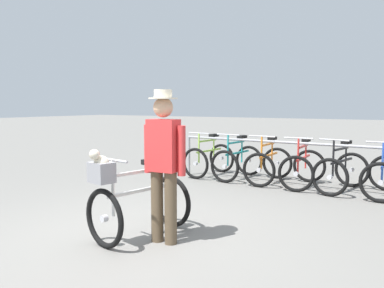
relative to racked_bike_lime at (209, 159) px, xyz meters
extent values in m
plane|color=slate|center=(1.19, -3.95, -0.37)|extent=(80.00, 80.00, 0.00)
cylinder|color=#99999E|center=(-0.43, -0.16, 0.06)|extent=(0.06, 0.06, 0.85)
cylinder|color=#99999E|center=(1.84, -0.28, 0.48)|extent=(4.55, 0.29, 0.05)
torus|color=black|center=(0.05, 0.51, -0.04)|extent=(0.66, 0.13, 0.66)
cylinder|color=#B7B7BC|center=(0.05, 0.51, -0.04)|extent=(0.09, 0.07, 0.08)
torus|color=black|center=(-0.05, -0.51, -0.04)|extent=(0.66, 0.13, 0.66)
cylinder|color=#B7B7BC|center=(-0.05, -0.51, -0.04)|extent=(0.09, 0.07, 0.08)
cube|color=#9ED14C|center=(0.00, 0.00, 0.19)|extent=(0.12, 0.92, 0.04)
cube|color=#9ED14C|center=(0.00, -0.05, 0.41)|extent=(0.09, 0.61, 0.04)
cylinder|color=#9ED14C|center=(0.02, 0.18, 0.24)|extent=(0.03, 0.03, 0.55)
cube|color=black|center=(0.02, 0.18, 0.51)|extent=(0.14, 0.25, 0.06)
cylinder|color=#9ED14C|center=(-0.04, -0.38, 0.28)|extent=(0.03, 0.03, 0.63)
cylinder|color=#B7B7BC|center=(-0.04, -0.38, 0.59)|extent=(0.52, 0.08, 0.03)
torus|color=black|center=(0.75, 0.47, -0.04)|extent=(0.66, 0.12, 0.66)
cylinder|color=#B7B7BC|center=(0.75, 0.47, -0.04)|extent=(0.09, 0.07, 0.08)
torus|color=black|center=(0.65, -0.54, -0.04)|extent=(0.66, 0.12, 0.66)
cylinder|color=#B7B7BC|center=(0.65, -0.54, -0.04)|extent=(0.09, 0.07, 0.08)
cube|color=teal|center=(0.70, -0.04, 0.19)|extent=(0.12, 0.92, 0.04)
cube|color=teal|center=(0.69, -0.09, 0.41)|extent=(0.09, 0.61, 0.04)
cylinder|color=teal|center=(0.72, 0.15, 0.24)|extent=(0.03, 0.03, 0.55)
cube|color=black|center=(0.72, 0.15, 0.51)|extent=(0.14, 0.25, 0.06)
cylinder|color=teal|center=(0.66, -0.42, 0.28)|extent=(0.03, 0.03, 0.63)
cylinder|color=#B7B7BC|center=(0.66, -0.42, 0.59)|extent=(0.52, 0.07, 0.03)
torus|color=black|center=(1.40, 0.44, -0.04)|extent=(0.66, 0.07, 0.66)
cylinder|color=#B7B7BC|center=(1.40, 0.44, -0.04)|extent=(0.08, 0.06, 0.08)
torus|color=black|center=(1.40, -0.58, -0.04)|extent=(0.66, 0.07, 0.66)
cylinder|color=#B7B7BC|center=(1.40, -0.58, -0.04)|extent=(0.08, 0.06, 0.08)
cube|color=orange|center=(1.40, -0.07, 0.19)|extent=(0.04, 0.92, 0.04)
cube|color=orange|center=(1.40, -0.12, 0.41)|extent=(0.04, 0.61, 0.04)
cylinder|color=orange|center=(1.40, 0.11, 0.24)|extent=(0.03, 0.03, 0.55)
cube|color=black|center=(1.40, 0.11, 0.51)|extent=(0.12, 0.24, 0.06)
cylinder|color=orange|center=(1.40, -0.46, 0.28)|extent=(0.03, 0.03, 0.63)
cylinder|color=#B7B7BC|center=(1.40, -0.46, 0.59)|extent=(0.52, 0.03, 0.03)
torus|color=black|center=(2.08, 0.40, -0.04)|extent=(0.66, 0.08, 0.66)
cylinder|color=#B7B7BC|center=(2.08, 0.40, -0.04)|extent=(0.08, 0.06, 0.08)
torus|color=black|center=(2.11, -0.62, -0.04)|extent=(0.66, 0.08, 0.66)
cylinder|color=#B7B7BC|center=(2.11, -0.62, -0.04)|extent=(0.08, 0.06, 0.08)
cube|color=red|center=(2.10, -0.11, 0.19)|extent=(0.06, 0.92, 0.04)
cube|color=red|center=(2.10, -0.16, 0.41)|extent=(0.05, 0.61, 0.04)
cylinder|color=red|center=(2.09, 0.07, 0.24)|extent=(0.03, 0.03, 0.55)
cube|color=black|center=(2.09, 0.07, 0.51)|extent=(0.13, 0.24, 0.06)
cylinder|color=red|center=(2.11, -0.50, 0.28)|extent=(0.03, 0.03, 0.63)
cylinder|color=#B7B7BC|center=(2.11, -0.50, 0.59)|extent=(0.52, 0.04, 0.03)
torus|color=black|center=(2.89, 0.35, -0.04)|extent=(0.66, 0.21, 0.66)
cylinder|color=#B7B7BC|center=(2.89, 0.35, -0.04)|extent=(0.09, 0.08, 0.08)
torus|color=black|center=(2.70, -0.65, -0.04)|extent=(0.66, 0.21, 0.66)
cylinder|color=#B7B7BC|center=(2.70, -0.65, -0.04)|extent=(0.09, 0.08, 0.08)
cube|color=black|center=(2.80, -0.15, 0.19)|extent=(0.21, 0.91, 0.04)
cube|color=black|center=(2.79, -0.20, 0.41)|extent=(0.15, 0.61, 0.04)
cylinder|color=black|center=(2.83, 0.03, 0.24)|extent=(0.03, 0.03, 0.55)
cube|color=black|center=(2.83, 0.03, 0.51)|extent=(0.16, 0.26, 0.06)
cylinder|color=black|center=(2.72, -0.53, 0.28)|extent=(0.03, 0.03, 0.63)
cylinder|color=#B7B7BC|center=(2.72, -0.53, 0.59)|extent=(0.52, 0.13, 0.03)
torus|color=black|center=(3.49, -0.70, -0.04)|extent=(0.66, 0.08, 0.66)
cylinder|color=#B7B7BC|center=(3.49, -0.70, -0.04)|extent=(0.08, 0.06, 0.08)
cylinder|color=#2D56B7|center=(3.49, -0.57, 0.28)|extent=(0.03, 0.03, 0.63)
cylinder|color=#B7B7BC|center=(3.49, -0.57, 0.59)|extent=(0.52, 0.03, 0.03)
torus|color=black|center=(1.33, -3.41, -0.04)|extent=(0.66, 0.19, 0.66)
cylinder|color=#B7B7BC|center=(1.33, -3.41, -0.04)|extent=(0.09, 0.07, 0.08)
torus|color=black|center=(1.13, -4.41, -0.04)|extent=(0.66, 0.19, 0.66)
cylinder|color=#B7B7BC|center=(1.13, -4.41, -0.04)|extent=(0.09, 0.07, 0.08)
cube|color=silver|center=(1.23, -3.91, 0.19)|extent=(0.21, 0.91, 0.04)
cube|color=silver|center=(1.22, -3.96, 0.41)|extent=(0.15, 0.61, 0.04)
cylinder|color=silver|center=(1.27, -3.73, 0.24)|extent=(0.03, 0.03, 0.55)
cube|color=black|center=(1.27, -3.73, 0.51)|extent=(0.16, 0.26, 0.06)
cylinder|color=silver|center=(1.16, -4.29, 0.28)|extent=(0.03, 0.03, 0.63)
cylinder|color=#B7B7BC|center=(1.16, -4.29, 0.59)|extent=(0.52, 0.13, 0.03)
cube|color=gray|center=(1.13, -4.43, 0.47)|extent=(0.29, 0.25, 0.22)
ellipsoid|color=beige|center=(1.13, -4.43, 0.57)|extent=(0.21, 0.19, 0.16)
sphere|color=beige|center=(1.11, -4.51, 0.67)|extent=(0.11, 0.11, 0.11)
cylinder|color=brown|center=(1.50, -3.94, 0.04)|extent=(0.14, 0.14, 0.82)
cylinder|color=brown|center=(1.67, -3.93, 0.04)|extent=(0.14, 0.14, 0.82)
cube|color=red|center=(1.58, -3.93, 0.74)|extent=(0.35, 0.22, 0.58)
cylinder|color=red|center=(1.36, -3.92, 0.69)|extent=(0.09, 0.09, 0.55)
cylinder|color=red|center=(1.80, -3.90, 0.69)|extent=(0.09, 0.09, 0.55)
sphere|color=tan|center=(1.58, -3.93, 1.16)|extent=(0.22, 0.22, 0.22)
cylinder|color=beige|center=(1.58, -3.93, 1.26)|extent=(0.32, 0.32, 0.02)
cylinder|color=beige|center=(1.58, -3.93, 1.31)|extent=(0.20, 0.20, 0.09)
camera|label=1|loc=(4.09, -7.42, 1.19)|focal=36.33mm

